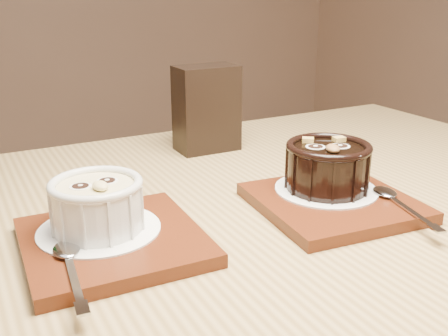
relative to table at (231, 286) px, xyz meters
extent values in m
cube|color=olive|center=(0.00, 0.00, 0.07)|extent=(1.21, 0.82, 0.04)
cylinder|color=olive|center=(0.54, 0.36, -0.30)|extent=(0.06, 0.06, 0.71)
cube|color=#54210E|center=(-0.14, -0.01, 0.10)|extent=(0.18, 0.18, 0.01)
cylinder|color=white|center=(-0.15, 0.01, 0.11)|extent=(0.13, 0.13, 0.00)
cylinder|color=silver|center=(-0.15, 0.01, 0.13)|extent=(0.09, 0.09, 0.05)
cylinder|color=#D2C080|center=(-0.15, 0.01, 0.16)|extent=(0.08, 0.08, 0.00)
torus|color=silver|center=(-0.15, 0.01, 0.16)|extent=(0.10, 0.10, 0.01)
cylinder|color=black|center=(-0.17, 0.01, 0.16)|extent=(0.02, 0.02, 0.00)
cylinder|color=black|center=(-0.14, 0.02, 0.16)|extent=(0.02, 0.02, 0.00)
ellipsoid|color=#DDC781|center=(-0.15, 0.00, 0.16)|extent=(0.02, 0.02, 0.01)
cube|color=#54210E|center=(0.13, -0.03, 0.10)|extent=(0.19, 0.19, 0.01)
cylinder|color=white|center=(0.13, -0.01, 0.11)|extent=(0.13, 0.13, 0.00)
cylinder|color=black|center=(0.13, -0.01, 0.13)|extent=(0.10, 0.10, 0.05)
cylinder|color=black|center=(0.13, -0.01, 0.16)|extent=(0.09, 0.09, 0.00)
torus|color=black|center=(0.13, -0.01, 0.16)|extent=(0.11, 0.11, 0.01)
cylinder|color=black|center=(0.12, 0.00, 0.16)|extent=(0.02, 0.02, 0.00)
cylinder|color=black|center=(0.15, -0.01, 0.16)|extent=(0.02, 0.02, 0.00)
ellipsoid|color=brown|center=(0.13, -0.02, 0.17)|extent=(0.02, 0.03, 0.01)
cube|color=olive|center=(0.12, 0.03, 0.17)|extent=(0.02, 0.02, 0.01)
cube|color=olive|center=(0.16, 0.01, 0.17)|extent=(0.02, 0.01, 0.01)
cube|color=black|center=(0.09, 0.27, 0.16)|extent=(0.10, 0.06, 0.14)
camera|label=1|loc=(-0.27, -0.50, 0.35)|focal=42.00mm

